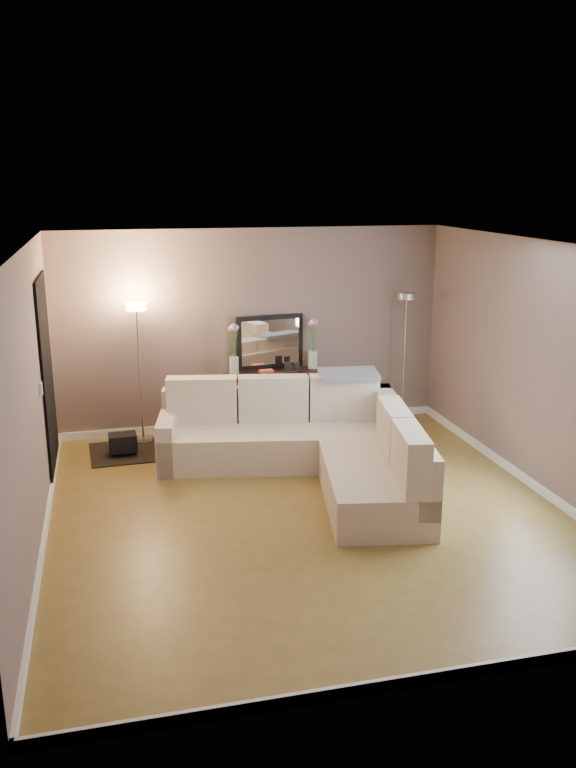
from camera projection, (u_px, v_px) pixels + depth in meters
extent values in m
cube|color=olive|center=(307.00, 512.00, 7.42)|extent=(5.00, 5.50, 0.01)
cube|color=white|center=(309.00, 246.00, 6.73)|extent=(5.00, 5.50, 0.01)
cube|color=#77625C|center=(252.00, 330.00, 9.66)|extent=(5.00, 0.02, 2.60)
cube|color=#77625C|center=(428.00, 504.00, 4.49)|extent=(5.00, 0.02, 2.60)
cube|color=#77625C|center=(30.00, 404.00, 6.50)|extent=(0.02, 5.50, 2.60)
cube|color=#77625C|center=(545.00, 370.00, 7.64)|extent=(0.02, 5.50, 2.60)
cube|color=white|center=(254.00, 423.00, 9.97)|extent=(5.00, 0.03, 0.10)
cube|color=white|center=(417.00, 680.00, 4.84)|extent=(5.00, 0.03, 0.10)
cube|color=white|center=(45.00, 534.00, 6.84)|extent=(0.03, 5.50, 0.10)
cube|color=white|center=(532.00, 484.00, 7.97)|extent=(0.03, 5.50, 0.10)
cube|color=black|center=(48.00, 377.00, 8.15)|extent=(0.02, 1.20, 2.20)
cube|color=white|center=(41.00, 389.00, 7.33)|extent=(0.02, 0.08, 0.12)
cube|color=beige|center=(279.00, 444.00, 8.69)|extent=(2.84, 1.41, 0.42)
cube|color=beige|center=(277.00, 411.00, 8.96)|extent=(2.71, 0.69, 0.59)
cube|color=beige|center=(168.00, 440.00, 8.59)|extent=(0.35, 0.96, 0.59)
cube|color=beige|center=(374.00, 487.00, 7.48)|extent=(1.22, 1.81, 0.42)
cube|color=beige|center=(401.00, 443.00, 7.87)|extent=(0.67, 2.61, 0.59)
cube|color=beige|center=(202.00, 400.00, 8.75)|extent=(0.84, 0.37, 0.54)
cube|color=beige|center=(273.00, 399.00, 8.80)|extent=(0.84, 0.37, 0.54)
cube|color=beige|center=(344.00, 397.00, 8.84)|extent=(0.84, 0.37, 0.54)
cube|color=beige|center=(394.00, 431.00, 7.67)|extent=(0.36, 0.78, 0.54)
cube|color=beige|center=(411.00, 458.00, 6.91)|extent=(0.36, 0.78, 0.54)
cube|color=slate|center=(349.00, 374.00, 8.79)|extent=(0.74, 0.49, 0.09)
cube|color=black|center=(274.00, 374.00, 9.64)|extent=(1.29, 0.48, 0.04)
cube|color=black|center=(234.00, 410.00, 9.43)|extent=(0.05, 0.05, 0.74)
cube|color=black|center=(228.00, 404.00, 9.68)|extent=(0.05, 0.05, 0.74)
cube|color=black|center=(320.00, 401.00, 9.81)|extent=(0.05, 0.05, 0.74)
cube|color=black|center=(312.00, 396.00, 10.06)|extent=(0.05, 0.05, 0.74)
cube|color=black|center=(275.00, 417.00, 9.80)|extent=(1.21, 0.44, 0.03)
cube|color=#BF3333|center=(236.00, 413.00, 9.60)|extent=(0.05, 0.16, 0.18)
cube|color=#3359A5|center=(239.00, 412.00, 9.61)|extent=(0.05, 0.16, 0.20)
cube|color=gold|center=(243.00, 411.00, 9.62)|extent=(0.06, 0.16, 0.22)
cube|color=#3F7F4C|center=(246.00, 412.00, 9.64)|extent=(0.06, 0.16, 0.18)
cube|color=#994C99|center=(250.00, 411.00, 9.66)|extent=(0.05, 0.16, 0.20)
cube|color=orange|center=(253.00, 410.00, 9.67)|extent=(0.05, 0.16, 0.22)
cube|color=#262626|center=(256.00, 411.00, 9.69)|extent=(0.06, 0.16, 0.18)
cube|color=#4C99B2|center=(260.00, 410.00, 9.70)|extent=(0.06, 0.16, 0.20)
cube|color=#B2A58C|center=(263.00, 409.00, 9.71)|extent=(0.05, 0.16, 0.22)
cube|color=brown|center=(266.00, 410.00, 9.73)|extent=(0.05, 0.16, 0.18)
cube|color=navy|center=(270.00, 409.00, 9.74)|extent=(0.06, 0.16, 0.20)
cube|color=gold|center=(273.00, 408.00, 9.76)|extent=(0.06, 0.16, 0.22)
cube|color=black|center=(270.00, 342.00, 9.69)|extent=(0.89, 0.14, 0.70)
cube|color=white|center=(270.00, 342.00, 9.67)|extent=(0.77, 0.09, 0.58)
cube|color=#DA4E26|center=(266.00, 372.00, 9.56)|extent=(0.19, 0.14, 0.04)
cube|color=black|center=(288.00, 367.00, 9.63)|extent=(0.10, 0.03, 0.13)
cube|color=black|center=(297.00, 367.00, 9.67)|extent=(0.08, 0.03, 0.11)
cylinder|color=silver|center=(234.00, 366.00, 9.43)|extent=(0.13, 0.13, 0.23)
cylinder|color=#38722D|center=(232.00, 345.00, 9.35)|extent=(0.10, 0.02, 0.40)
sphere|color=#E5598C|center=(230.00, 329.00, 9.29)|extent=(0.08, 0.08, 0.07)
cylinder|color=#38722D|center=(233.00, 345.00, 9.35)|extent=(0.05, 0.01, 0.43)
sphere|color=white|center=(232.00, 328.00, 9.29)|extent=(0.08, 0.08, 0.07)
cylinder|color=#38722D|center=(234.00, 344.00, 9.35)|extent=(0.01, 0.01, 0.45)
sphere|color=#598CE5|center=(233.00, 326.00, 9.29)|extent=(0.08, 0.08, 0.07)
cylinder|color=#38722D|center=(234.00, 345.00, 9.36)|extent=(0.05, 0.01, 0.41)
sphere|color=#E58C4C|center=(235.00, 329.00, 9.31)|extent=(0.08, 0.08, 0.07)
cylinder|color=#38722D|center=(235.00, 344.00, 9.36)|extent=(0.10, 0.02, 0.42)
sphere|color=#D866B2|center=(236.00, 327.00, 9.31)|extent=(0.08, 0.08, 0.07)
cylinder|color=silver|center=(313.00, 360.00, 9.78)|extent=(0.13, 0.13, 0.23)
cylinder|color=#38722D|center=(312.00, 339.00, 9.70)|extent=(0.10, 0.02, 0.40)
sphere|color=#E5598C|center=(310.00, 324.00, 9.64)|extent=(0.08, 0.08, 0.07)
cylinder|color=#38722D|center=(312.00, 339.00, 9.70)|extent=(0.05, 0.01, 0.43)
sphere|color=white|center=(312.00, 322.00, 9.64)|extent=(0.08, 0.08, 0.07)
cylinder|color=#38722D|center=(313.00, 338.00, 9.70)|extent=(0.01, 0.01, 0.45)
sphere|color=#598CE5|center=(313.00, 321.00, 9.64)|extent=(0.08, 0.08, 0.07)
cylinder|color=#38722D|center=(314.00, 339.00, 9.71)|extent=(0.05, 0.01, 0.41)
sphere|color=#E58C4C|center=(315.00, 324.00, 9.66)|extent=(0.08, 0.08, 0.07)
cylinder|color=#38722D|center=(314.00, 338.00, 9.71)|extent=(0.10, 0.02, 0.42)
sphere|color=#D866B2|center=(316.00, 322.00, 9.66)|extent=(0.08, 0.08, 0.07)
cylinder|color=silver|center=(144.00, 441.00, 9.38)|extent=(0.24, 0.24, 0.03)
cylinder|color=silver|center=(140.00, 377.00, 9.16)|extent=(0.03, 0.03, 1.66)
cylinder|color=#FFBF72|center=(136.00, 307.00, 8.94)|extent=(0.26, 0.26, 0.08)
cylinder|color=silver|center=(401.00, 421.00, 10.13)|extent=(0.25, 0.25, 0.03)
cylinder|color=silver|center=(404.00, 361.00, 9.91)|extent=(0.03, 0.03, 1.68)
cylinder|color=silver|center=(407.00, 296.00, 9.68)|extent=(0.27, 0.27, 0.08)
cube|color=black|center=(139.00, 451.00, 9.05)|extent=(1.18, 0.91, 0.02)
cube|color=black|center=(123.00, 442.00, 8.88)|extent=(0.33, 0.24, 0.21)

